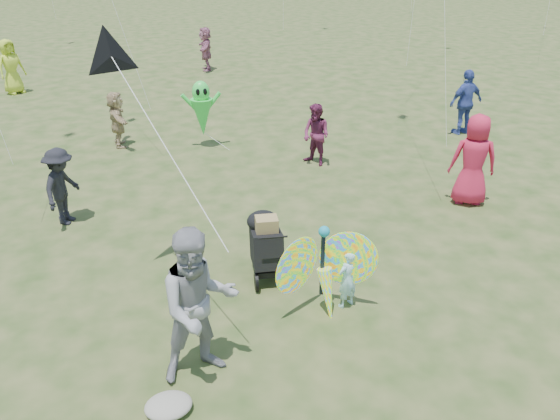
{
  "coord_description": "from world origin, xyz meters",
  "views": [
    {
      "loc": [
        -2.03,
        -5.94,
        4.96
      ],
      "look_at": [
        -0.2,
        1.5,
        1.1
      ],
      "focal_mm": 35.0,
      "sensor_mm": 36.0,
      "label": 1
    }
  ],
  "objects_px": {
    "crowd_d": "(117,119)",
    "crowd_j": "(206,49)",
    "crowd_g": "(11,67)",
    "adult_man": "(199,305)",
    "crowd_e": "(316,135)",
    "butterfly_kite": "(325,272)",
    "crowd_b": "(62,187)",
    "child_girl": "(347,279)",
    "alien_kite": "(202,111)",
    "crowd_c": "(466,102)",
    "crowd_a": "(474,160)",
    "jogging_stroller": "(266,242)"
  },
  "relations": [
    {
      "from": "crowd_b",
      "to": "crowd_e",
      "type": "distance_m",
      "value": 5.79
    },
    {
      "from": "crowd_b",
      "to": "crowd_a",
      "type": "bearing_deg",
      "value": -73.97
    },
    {
      "from": "crowd_a",
      "to": "crowd_d",
      "type": "height_order",
      "value": "crowd_a"
    },
    {
      "from": "adult_man",
      "to": "crowd_j",
      "type": "xyz_separation_m",
      "value": [
        2.16,
        17.4,
        -0.17
      ]
    },
    {
      "from": "crowd_b",
      "to": "crowd_g",
      "type": "xyz_separation_m",
      "value": [
        -2.73,
        10.63,
        0.17
      ]
    },
    {
      "from": "crowd_d",
      "to": "alien_kite",
      "type": "bearing_deg",
      "value": -111.75
    },
    {
      "from": "crowd_b",
      "to": "crowd_c",
      "type": "xyz_separation_m",
      "value": [
        10.18,
        2.96,
        0.14
      ]
    },
    {
      "from": "crowd_a",
      "to": "crowd_g",
      "type": "distance_m",
      "value": 15.83
    },
    {
      "from": "crowd_b",
      "to": "butterfly_kite",
      "type": "height_order",
      "value": "crowd_b"
    },
    {
      "from": "adult_man",
      "to": "crowd_j",
      "type": "height_order",
      "value": "adult_man"
    },
    {
      "from": "child_girl",
      "to": "crowd_g",
      "type": "bearing_deg",
      "value": -87.79
    },
    {
      "from": "crowd_d",
      "to": "alien_kite",
      "type": "height_order",
      "value": "alien_kite"
    },
    {
      "from": "child_girl",
      "to": "alien_kite",
      "type": "distance_m",
      "value": 7.51
    },
    {
      "from": "crowd_a",
      "to": "crowd_d",
      "type": "bearing_deg",
      "value": -14.86
    },
    {
      "from": "crowd_c",
      "to": "crowd_e",
      "type": "height_order",
      "value": "crowd_c"
    },
    {
      "from": "child_girl",
      "to": "jogging_stroller",
      "type": "height_order",
      "value": "jogging_stroller"
    },
    {
      "from": "child_girl",
      "to": "crowd_e",
      "type": "xyz_separation_m",
      "value": [
        1.23,
        5.53,
        0.26
      ]
    },
    {
      "from": "crowd_g",
      "to": "adult_man",
      "type": "bearing_deg",
      "value": -111.61
    },
    {
      "from": "adult_man",
      "to": "crowd_c",
      "type": "distance_m",
      "value": 11.13
    },
    {
      "from": "crowd_g",
      "to": "jogging_stroller",
      "type": "bearing_deg",
      "value": -104.61
    },
    {
      "from": "crowd_a",
      "to": "crowd_b",
      "type": "height_order",
      "value": "crowd_a"
    },
    {
      "from": "crowd_b",
      "to": "crowd_g",
      "type": "height_order",
      "value": "crowd_g"
    },
    {
      "from": "crowd_e",
      "to": "crowd_b",
      "type": "bearing_deg",
      "value": -104.9
    },
    {
      "from": "adult_man",
      "to": "crowd_g",
      "type": "xyz_separation_m",
      "value": [
        -4.8,
        15.3,
        -0.1
      ]
    },
    {
      "from": "alien_kite",
      "to": "jogging_stroller",
      "type": "bearing_deg",
      "value": -87.56
    },
    {
      "from": "crowd_d",
      "to": "crowd_e",
      "type": "xyz_separation_m",
      "value": [
        4.61,
        -2.46,
        0.01
      ]
    },
    {
      "from": "crowd_d",
      "to": "crowd_j",
      "type": "height_order",
      "value": "crowd_j"
    },
    {
      "from": "crowd_j",
      "to": "jogging_stroller",
      "type": "height_order",
      "value": "crowd_j"
    },
    {
      "from": "crowd_g",
      "to": "child_girl",
      "type": "bearing_deg",
      "value": -103.06
    },
    {
      "from": "crowd_g",
      "to": "alien_kite",
      "type": "distance_m",
      "value": 9.11
    },
    {
      "from": "crowd_g",
      "to": "crowd_j",
      "type": "bearing_deg",
      "value": -22.22
    },
    {
      "from": "adult_man",
      "to": "crowd_b",
      "type": "relative_size",
      "value": 1.35
    },
    {
      "from": "child_girl",
      "to": "crowd_g",
      "type": "relative_size",
      "value": 0.52
    },
    {
      "from": "crowd_d",
      "to": "crowd_e",
      "type": "distance_m",
      "value": 5.22
    },
    {
      "from": "crowd_d",
      "to": "jogging_stroller",
      "type": "distance_m",
      "value": 7.29
    },
    {
      "from": "crowd_e",
      "to": "alien_kite",
      "type": "relative_size",
      "value": 0.85
    },
    {
      "from": "butterfly_kite",
      "to": "adult_man",
      "type": "bearing_deg",
      "value": -156.02
    },
    {
      "from": "adult_man",
      "to": "crowd_c",
      "type": "bearing_deg",
      "value": 32.34
    },
    {
      "from": "child_girl",
      "to": "crowd_c",
      "type": "xyz_separation_m",
      "value": [
        5.88,
        6.76,
        0.41
      ]
    },
    {
      "from": "crowd_d",
      "to": "jogging_stroller",
      "type": "bearing_deg",
      "value": -166.76
    },
    {
      "from": "crowd_a",
      "to": "butterfly_kite",
      "type": "xyz_separation_m",
      "value": [
        -4.04,
        -2.8,
        -0.26
      ]
    },
    {
      "from": "adult_man",
      "to": "crowd_b",
      "type": "xyz_separation_m",
      "value": [
        -2.07,
        4.67,
        -0.27
      ]
    },
    {
      "from": "crowd_g",
      "to": "crowd_j",
      "type": "xyz_separation_m",
      "value": [
        6.97,
        2.11,
        -0.07
      ]
    },
    {
      "from": "adult_man",
      "to": "child_girl",
      "type": "bearing_deg",
      "value": 10.44
    },
    {
      "from": "crowd_a",
      "to": "butterfly_kite",
      "type": "relative_size",
      "value": 1.08
    },
    {
      "from": "crowd_e",
      "to": "butterfly_kite",
      "type": "xyz_separation_m",
      "value": [
        -1.6,
        -5.58,
        -0.06
      ]
    },
    {
      "from": "crowd_c",
      "to": "crowd_j",
      "type": "distance_m",
      "value": 11.44
    },
    {
      "from": "child_girl",
      "to": "crowd_e",
      "type": "relative_size",
      "value": 0.65
    },
    {
      "from": "crowd_c",
      "to": "crowd_d",
      "type": "relative_size",
      "value": 1.23
    },
    {
      "from": "crowd_j",
      "to": "crowd_c",
      "type": "bearing_deg",
      "value": 36.29
    }
  ]
}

